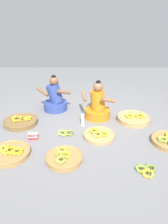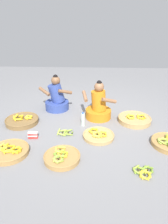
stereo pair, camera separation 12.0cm
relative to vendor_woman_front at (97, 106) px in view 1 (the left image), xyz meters
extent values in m
plane|color=slate|center=(-0.27, -0.30, -0.25)|extent=(10.00, 10.00, 0.00)
cylinder|color=orange|center=(0.00, 0.00, -0.16)|extent=(0.52, 0.52, 0.18)
cylinder|color=orange|center=(0.00, 0.00, 0.13)|extent=(0.40, 0.38, 0.42)
sphere|color=#8C6042|center=(0.00, 0.00, 0.41)|extent=(0.19, 0.19, 0.19)
sphere|color=black|center=(0.00, 0.00, 0.48)|extent=(0.10, 0.10, 0.10)
cylinder|color=#8C6042|center=(-0.27, 0.02, 0.20)|extent=(0.13, 0.32, 0.16)
cylinder|color=#8C6042|center=(0.19, -0.19, 0.20)|extent=(0.31, 0.19, 0.16)
cylinder|color=#334793|center=(-0.91, 0.39, -0.16)|extent=(0.52, 0.52, 0.18)
cylinder|color=#334793|center=(-0.91, 0.39, 0.13)|extent=(0.38, 0.29, 0.45)
sphere|color=brown|center=(-0.91, 0.39, 0.41)|extent=(0.19, 0.19, 0.19)
sphere|color=black|center=(-0.91, 0.39, 0.49)|extent=(0.10, 0.10, 0.10)
cylinder|color=brown|center=(-1.14, 0.26, 0.21)|extent=(0.29, 0.24, 0.16)
cylinder|color=brown|center=(-0.70, 0.26, 0.21)|extent=(0.30, 0.21, 0.16)
cylinder|color=#A87F47|center=(-1.35, -1.29, -0.21)|extent=(0.58, 0.58, 0.07)
torus|color=#A87F47|center=(-1.35, -1.29, -0.18)|extent=(0.59, 0.59, 0.02)
ellipsoid|color=gold|center=(-1.17, -1.34, -0.14)|extent=(0.07, 0.13, 0.08)
ellipsoid|color=gold|center=(-1.20, -1.28, -0.15)|extent=(0.13, 0.10, 0.07)
ellipsoid|color=gold|center=(-1.24, -1.28, -0.15)|extent=(0.13, 0.08, 0.06)
ellipsoid|color=gold|center=(-1.28, -1.31, -0.14)|extent=(0.07, 0.13, 0.08)
ellipsoid|color=gold|center=(-1.27, -1.36, -0.15)|extent=(0.10, 0.13, 0.06)
ellipsoid|color=gold|center=(-1.23, -1.38, -0.14)|extent=(0.13, 0.05, 0.08)
ellipsoid|color=gold|center=(-1.19, -1.37, -0.15)|extent=(0.12, 0.11, 0.07)
sphere|color=#382D19|center=(-1.23, -1.33, -0.15)|extent=(0.03, 0.03, 0.03)
ellipsoid|color=yellow|center=(-1.29, -1.28, -0.15)|extent=(0.03, 0.15, 0.06)
ellipsoid|color=yellow|center=(-1.33, -1.22, -0.15)|extent=(0.15, 0.08, 0.05)
ellipsoid|color=yellow|center=(-1.41, -1.26, -0.15)|extent=(0.08, 0.15, 0.06)
ellipsoid|color=yellow|center=(-1.41, -1.31, -0.15)|extent=(0.08, 0.15, 0.06)
ellipsoid|color=yellow|center=(-1.32, -1.34, -0.15)|extent=(0.14, 0.10, 0.06)
sphere|color=#382D19|center=(-1.35, -1.28, -0.15)|extent=(0.03, 0.03, 0.03)
ellipsoid|color=yellow|center=(-1.40, -1.25, -0.16)|extent=(0.04, 0.12, 0.05)
ellipsoid|color=yellow|center=(-1.44, -1.20, -0.16)|extent=(0.13, 0.05, 0.05)
ellipsoid|color=yellow|center=(-1.50, -1.23, -0.15)|extent=(0.09, 0.12, 0.06)
ellipsoid|color=yellow|center=(-1.49, -1.29, -0.15)|extent=(0.11, 0.11, 0.07)
ellipsoid|color=yellow|center=(-1.43, -1.30, -0.15)|extent=(0.12, 0.08, 0.07)
sphere|color=#382D19|center=(-1.45, -1.26, -0.15)|extent=(0.03, 0.03, 0.03)
ellipsoid|color=gold|center=(-1.29, -1.30, -0.15)|extent=(0.06, 0.16, 0.07)
ellipsoid|color=gold|center=(-1.33, -1.24, -0.15)|extent=(0.16, 0.08, 0.08)
ellipsoid|color=gold|center=(-1.42, -1.27, -0.14)|extent=(0.10, 0.15, 0.09)
ellipsoid|color=gold|center=(-1.41, -1.35, -0.15)|extent=(0.12, 0.14, 0.07)
ellipsoid|color=gold|center=(-1.33, -1.38, -0.15)|extent=(0.16, 0.07, 0.06)
sphere|color=#382D19|center=(-1.35, -1.31, -0.15)|extent=(0.03, 0.03, 0.03)
cylinder|color=tan|center=(0.00, -0.76, -0.22)|extent=(0.53, 0.53, 0.05)
torus|color=tan|center=(0.00, -0.76, -0.20)|extent=(0.54, 0.54, 0.02)
ellipsoid|color=yellow|center=(0.11, -0.78, -0.17)|extent=(0.06, 0.14, 0.07)
ellipsoid|color=yellow|center=(0.08, -0.73, -0.17)|extent=(0.14, 0.08, 0.07)
ellipsoid|color=yellow|center=(0.02, -0.75, -0.17)|extent=(0.11, 0.12, 0.06)
ellipsoid|color=yellow|center=(0.01, -0.83, -0.16)|extent=(0.11, 0.12, 0.09)
ellipsoid|color=yellow|center=(0.08, -0.84, -0.17)|extent=(0.13, 0.08, 0.08)
sphere|color=#382D19|center=(0.06, -0.79, -0.17)|extent=(0.03, 0.03, 0.03)
ellipsoid|color=gold|center=(-0.03, -0.69, -0.17)|extent=(0.04, 0.13, 0.05)
ellipsoid|color=gold|center=(-0.07, -0.64, -0.17)|extent=(0.14, 0.08, 0.07)
ellipsoid|color=gold|center=(-0.14, -0.65, -0.17)|extent=(0.11, 0.12, 0.07)
ellipsoid|color=gold|center=(-0.13, -0.73, -0.17)|extent=(0.12, 0.11, 0.07)
ellipsoid|color=gold|center=(-0.08, -0.75, -0.17)|extent=(0.14, 0.07, 0.06)
sphere|color=#382D19|center=(-0.09, -0.69, -0.17)|extent=(0.03, 0.03, 0.03)
ellipsoid|color=yellow|center=(0.03, -0.80, -0.17)|extent=(0.04, 0.13, 0.06)
ellipsoid|color=yellow|center=(0.01, -0.77, -0.17)|extent=(0.12, 0.12, 0.07)
ellipsoid|color=yellow|center=(-0.06, -0.75, -0.17)|extent=(0.13, 0.09, 0.06)
ellipsoid|color=yellow|center=(-0.09, -0.79, -0.17)|extent=(0.07, 0.14, 0.07)
ellipsoid|color=yellow|center=(-0.09, -0.82, -0.16)|extent=(0.06, 0.14, 0.09)
ellipsoid|color=yellow|center=(-0.04, -0.86, -0.17)|extent=(0.14, 0.07, 0.07)
ellipsoid|color=yellow|center=(0.01, -0.84, -0.17)|extent=(0.11, 0.12, 0.06)
sphere|color=#382D19|center=(-0.03, -0.80, -0.17)|extent=(0.03, 0.03, 0.03)
cylinder|color=#A87F47|center=(-0.54, -1.39, -0.21)|extent=(0.52, 0.52, 0.07)
torus|color=#A87F47|center=(-0.54, -1.39, -0.18)|extent=(0.53, 0.53, 0.02)
ellipsoid|color=yellow|center=(-0.47, -1.40, -0.16)|extent=(0.04, 0.12, 0.06)
ellipsoid|color=yellow|center=(-0.50, -1.35, -0.15)|extent=(0.12, 0.08, 0.07)
ellipsoid|color=yellow|center=(-0.56, -1.36, -0.15)|extent=(0.10, 0.11, 0.08)
ellipsoid|color=yellow|center=(-0.56, -1.44, -0.15)|extent=(0.11, 0.11, 0.07)
ellipsoid|color=yellow|center=(-0.51, -1.45, -0.15)|extent=(0.12, 0.07, 0.08)
sphere|color=#382D19|center=(-0.52, -1.40, -0.15)|extent=(0.03, 0.03, 0.03)
ellipsoid|color=yellow|center=(-0.52, -1.29, -0.15)|extent=(0.05, 0.14, 0.08)
ellipsoid|color=yellow|center=(-0.57, -1.23, -0.16)|extent=(0.14, 0.06, 0.05)
ellipsoid|color=yellow|center=(-0.64, -1.30, -0.15)|extent=(0.06, 0.14, 0.06)
ellipsoid|color=yellow|center=(-0.58, -1.34, -0.15)|extent=(0.14, 0.04, 0.06)
sphere|color=#382D19|center=(-0.58, -1.29, -0.15)|extent=(0.03, 0.03, 0.03)
ellipsoid|color=olive|center=(-0.52, -1.39, -0.16)|extent=(0.04, 0.14, 0.05)
ellipsoid|color=olive|center=(-0.56, -1.33, -0.15)|extent=(0.14, 0.07, 0.08)
ellipsoid|color=olive|center=(-0.62, -1.35, -0.16)|extent=(0.11, 0.12, 0.05)
ellipsoid|color=olive|center=(-0.62, -1.43, -0.16)|extent=(0.12, 0.11, 0.05)
ellipsoid|color=olive|center=(-0.57, -1.44, -0.15)|extent=(0.14, 0.05, 0.07)
sphere|color=#382D19|center=(-0.58, -1.39, -0.15)|extent=(0.03, 0.03, 0.03)
ellipsoid|color=#9EB747|center=(-0.52, -1.51, -0.15)|extent=(0.06, 0.13, 0.07)
ellipsoid|color=#9EB747|center=(-0.55, -1.45, -0.15)|extent=(0.13, 0.08, 0.08)
ellipsoid|color=#9EB747|center=(-0.61, -1.46, -0.16)|extent=(0.12, 0.11, 0.05)
ellipsoid|color=#9EB747|center=(-0.63, -1.50, -0.16)|extent=(0.04, 0.13, 0.05)
ellipsoid|color=#9EB747|center=(-0.61, -1.54, -0.15)|extent=(0.12, 0.11, 0.06)
ellipsoid|color=#9EB747|center=(-0.54, -1.55, -0.16)|extent=(0.13, 0.10, 0.06)
sphere|color=#382D19|center=(-0.57, -1.50, -0.15)|extent=(0.03, 0.03, 0.03)
cylinder|color=brown|center=(-1.49, -0.31, -0.21)|extent=(0.63, 0.63, 0.09)
torus|color=brown|center=(-1.49, -0.31, -0.17)|extent=(0.64, 0.64, 0.02)
ellipsoid|color=yellow|center=(-1.31, -0.28, -0.13)|extent=(0.05, 0.12, 0.08)
ellipsoid|color=yellow|center=(-1.34, -0.23, -0.14)|extent=(0.13, 0.09, 0.06)
ellipsoid|color=yellow|center=(-1.40, -0.26, -0.14)|extent=(0.09, 0.12, 0.06)
ellipsoid|color=yellow|center=(-1.39, -0.32, -0.14)|extent=(0.11, 0.11, 0.06)
ellipsoid|color=yellow|center=(-1.33, -0.33, -0.13)|extent=(0.12, 0.09, 0.08)
sphere|color=#382D19|center=(-1.36, -0.28, -0.14)|extent=(0.04, 0.04, 0.04)
ellipsoid|color=gold|center=(-1.48, -0.31, -0.13)|extent=(0.06, 0.16, 0.10)
ellipsoid|color=gold|center=(-1.52, -0.26, -0.13)|extent=(0.16, 0.10, 0.10)
ellipsoid|color=gold|center=(-1.61, -0.29, -0.13)|extent=(0.11, 0.16, 0.10)
ellipsoid|color=gold|center=(-1.61, -0.36, -0.13)|extent=(0.12, 0.16, 0.09)
ellipsoid|color=gold|center=(-1.51, -0.38, -0.14)|extent=(0.16, 0.11, 0.06)
sphere|color=#382D19|center=(-1.55, -0.32, -0.14)|extent=(0.04, 0.04, 0.04)
ellipsoid|color=gold|center=(1.13, -0.88, -0.14)|extent=(0.15, 0.09, 0.09)
ellipsoid|color=gold|center=(1.09, -0.93, -0.14)|extent=(0.06, 0.16, 0.09)
ellipsoid|color=gold|center=(1.09, -0.97, -0.16)|extent=(0.09, 0.15, 0.05)
ellipsoid|color=#8CAD38|center=(1.15, -0.81, -0.15)|extent=(0.12, 0.05, 0.07)
ellipsoid|color=#8CAD38|center=(1.10, -0.85, -0.15)|extent=(0.06, 0.12, 0.06)
ellipsoid|color=#9EB747|center=(1.06, -0.99, -0.15)|extent=(0.04, 0.13, 0.06)
ellipsoid|color=#9EB747|center=(1.03, -0.93, -0.15)|extent=(0.13, 0.09, 0.07)
ellipsoid|color=#9EB747|center=(0.98, -0.93, -0.15)|extent=(0.14, 0.08, 0.07)
ellipsoid|color=#9EB747|center=(0.95, -0.97, -0.15)|extent=(0.07, 0.14, 0.07)
ellipsoid|color=#9EB747|center=(0.95, -1.00, -0.15)|extent=(0.06, 0.14, 0.07)
ellipsoid|color=#9EB747|center=(0.99, -1.04, -0.14)|extent=(0.14, 0.06, 0.08)
ellipsoid|color=#9EB747|center=(1.04, -1.03, -0.14)|extent=(0.12, 0.11, 0.08)
sphere|color=#382D19|center=(1.01, -0.99, -0.15)|extent=(0.03, 0.03, 0.03)
cylinder|color=tan|center=(0.71, -0.15, -0.21)|extent=(0.63, 0.63, 0.09)
torus|color=tan|center=(0.71, -0.15, -0.16)|extent=(0.64, 0.64, 0.02)
ellipsoid|color=gold|center=(0.90, -0.16, -0.14)|extent=(0.04, 0.14, 0.07)
ellipsoid|color=gold|center=(0.85, -0.10, -0.13)|extent=(0.14, 0.07, 0.08)
ellipsoid|color=gold|center=(0.81, -0.10, -0.14)|extent=(0.14, 0.08, 0.05)
ellipsoid|color=gold|center=(0.77, -0.15, -0.13)|extent=(0.04, 0.14, 0.08)
ellipsoid|color=gold|center=(0.82, -0.22, -0.14)|extent=(0.14, 0.08, 0.05)
ellipsoid|color=gold|center=(0.87, -0.21, -0.14)|extent=(0.13, 0.11, 0.05)
sphere|color=#382D19|center=(0.84, -0.16, -0.14)|extent=(0.03, 0.03, 0.03)
ellipsoid|color=yellow|center=(0.68, -0.17, -0.13)|extent=(0.05, 0.13, 0.07)
ellipsoid|color=yellow|center=(0.66, -0.12, -0.13)|extent=(0.13, 0.09, 0.07)
ellipsoid|color=yellow|center=(0.58, -0.13, -0.13)|extent=(0.10, 0.13, 0.08)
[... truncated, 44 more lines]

